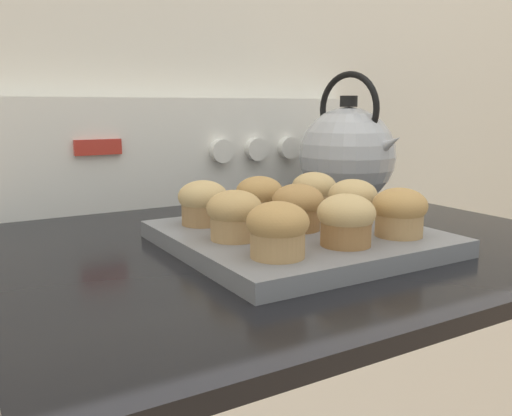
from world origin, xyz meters
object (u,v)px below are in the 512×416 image
muffin_r1_c0 (235,215)px  muffin_r2_c1 (259,197)px  muffin_r0_c1 (346,220)px  muffin_r1_c2 (353,201)px  muffin_pan (297,238)px  muffin_r2_c2 (314,192)px  tea_kettle (348,154)px  muffin_r2_c0 (203,202)px  muffin_r0_c0 (278,229)px  muffin_r0_c2 (400,212)px  muffin_r1_c1 (298,207)px

muffin_r1_c0 → muffin_r2_c1: 0.13m
muffin_r0_c1 → muffin_r1_c2: size_ratio=1.00×
muffin_pan → muffin_r2_c2: bearing=44.0°
tea_kettle → muffin_r2_c2: bearing=-144.0°
muffin_r2_c1 → muffin_pan: bearing=-88.7°
muffin_r0_c1 → tea_kettle: size_ratio=0.28×
tea_kettle → muffin_r1_c2: bearing=-128.6°
muffin_r2_c0 → muffin_r2_c2: bearing=-1.0°
muffin_r0_c0 → muffin_r2_c0: bearing=89.4°
muffin_r1_c2 → muffin_r2_c1: bearing=135.2°
muffin_r2_c2 → muffin_pan: bearing=-136.0°
muffin_r2_c1 → muffin_r2_c2: same height
tea_kettle → muffin_r2_c0: bearing=-161.4°
muffin_r0_c0 → tea_kettle: 0.47m
muffin_r2_c0 → muffin_r2_c2: size_ratio=1.00×
muffin_r0_c2 → tea_kettle: size_ratio=0.28×
muffin_r0_c1 → muffin_r1_c0: 0.13m
muffin_r0_c2 → muffin_r1_c0: (-0.18, 0.09, 0.00)m
muffin_r0_c0 → muffin_r1_c2: 0.21m
tea_kettle → muffin_pan: bearing=-140.9°
muffin_r2_c0 → muffin_r1_c2: bearing=-27.6°
muffin_r0_c0 → muffin_r1_c0: size_ratio=1.00×
muffin_pan → muffin_r0_c1: size_ratio=4.68×
muffin_r0_c2 → muffin_r1_c0: 0.20m
muffin_r1_c0 → muffin_r0_c1: bearing=-43.3°
muffin_r0_c1 → muffin_r1_c2: bearing=45.9°
muffin_pan → muffin_r1_c2: muffin_r1_c2 is taller
muffin_r2_c0 → muffin_r2_c2: 0.18m
muffin_r0_c0 → muffin_r0_c1: (0.09, 0.00, 0.00)m
muffin_r2_c2 → muffin_r1_c0: bearing=-153.7°
muffin_r1_c2 → muffin_r2_c2: (0.00, 0.09, 0.00)m
muffin_pan → muffin_r1_c2: size_ratio=4.68×
muffin_r2_c2 → muffin_r1_c2: bearing=-91.6°
muffin_r0_c2 → muffin_r2_c2: same height
muffin_r0_c1 → muffin_r2_c0: 0.21m
muffin_r1_c1 → muffin_r1_c2: same height
muffin_r0_c1 → tea_kettle: 0.40m
muffin_r0_c1 → muffin_r1_c1: 0.09m
muffin_r1_c0 → muffin_r2_c2: same height
muffin_pan → muffin_r0_c0: bearing=-134.4°
muffin_r1_c2 → muffin_r2_c2: same height
muffin_r2_c0 → tea_kettle: bearing=18.6°
muffin_r0_c0 → muffin_r1_c0: (-0.00, 0.09, 0.00)m
muffin_r1_c0 → muffin_r1_c2: bearing=0.4°
muffin_r2_c0 → muffin_r0_c0: bearing=-90.6°
muffin_r1_c1 → muffin_r1_c2: 0.09m
muffin_r0_c0 → muffin_r2_c0: 0.19m
muffin_r0_c1 → muffin_r2_c0: same height
muffin_r0_c2 → muffin_r1_c2: bearing=88.4°
muffin_pan → muffin_r1_c0: (-0.09, -0.00, 0.04)m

